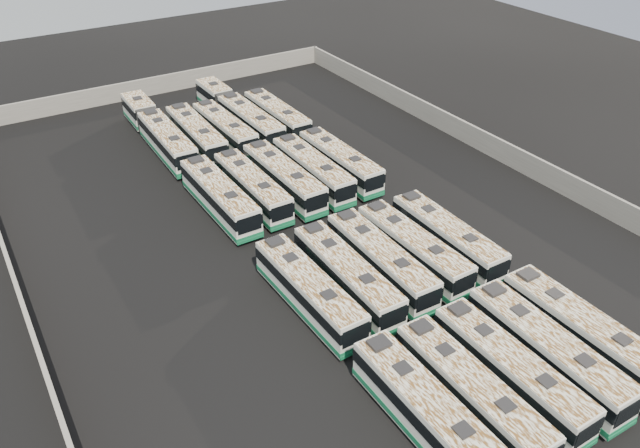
{
  "coord_description": "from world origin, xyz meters",
  "views": [
    {
      "loc": [
        -22.25,
        -36.94,
        28.53
      ],
      "look_at": [
        -0.38,
        -1.68,
        1.6
      ],
      "focal_mm": 35.0,
      "sensor_mm": 36.0,
      "label": 1
    }
  ],
  "objects_px": {
    "bus_front_center": "(510,371)",
    "bus_midfront_right": "(413,249)",
    "bus_front_far_right": "(582,332)",
    "bus_midfront_far_left": "(309,291)",
    "bus_midfront_left": "(347,276)",
    "bus_midback_far_right": "(340,162)",
    "bus_midback_left": "(252,187)",
    "bus_midfront_far_right": "(447,237)",
    "bus_front_far_left": "(429,415)",
    "bus_front_left": "(471,393)",
    "bus_back_left": "(196,135)",
    "bus_back_far_left": "(158,131)",
    "bus_back_center": "(225,129)",
    "bus_midback_right": "(313,170)",
    "bus_midback_center": "(284,178)",
    "bus_back_far_right": "(277,116)",
    "bus_midfront_center": "(380,261)",
    "bus_back_right": "(238,113)",
    "bus_front_right": "(546,351)",
    "bus_midback_far_left": "(220,197)"
  },
  "relations": [
    {
      "from": "bus_midback_left",
      "to": "bus_midfront_center",
      "type": "bearing_deg",
      "value": -78.26
    },
    {
      "from": "bus_front_far_left",
      "to": "bus_midfront_far_left",
      "type": "relative_size",
      "value": 1.01
    },
    {
      "from": "bus_front_center",
      "to": "bus_back_far_left",
      "type": "distance_m",
      "value": 43.46
    },
    {
      "from": "bus_front_right",
      "to": "bus_midback_left",
      "type": "relative_size",
      "value": 1.04
    },
    {
      "from": "bus_front_right",
      "to": "bus_midfront_far_left",
      "type": "xyz_separation_m",
      "value": [
        -9.2,
        12.52,
        -0.04
      ]
    },
    {
      "from": "bus_midfront_left",
      "to": "bus_midfront_center",
      "type": "relative_size",
      "value": 1.0
    },
    {
      "from": "bus_back_center",
      "to": "bus_midback_right",
      "type": "bearing_deg",
      "value": -77.74
    },
    {
      "from": "bus_midfront_right",
      "to": "bus_midback_far_right",
      "type": "relative_size",
      "value": 1.0
    },
    {
      "from": "bus_front_right",
      "to": "bus_midback_center",
      "type": "bearing_deg",
      "value": 97.45
    },
    {
      "from": "bus_midfront_left",
      "to": "bus_midback_right",
      "type": "height_order",
      "value": "bus_midfront_left"
    },
    {
      "from": "bus_midback_center",
      "to": "bus_back_center",
      "type": "xyz_separation_m",
      "value": [
        -0.02,
        12.5,
        -0.05
      ]
    },
    {
      "from": "bus_front_far_left",
      "to": "bus_midback_far_left",
      "type": "bearing_deg",
      "value": 90.41
    },
    {
      "from": "bus_front_left",
      "to": "bus_midfront_left",
      "type": "relative_size",
      "value": 0.98
    },
    {
      "from": "bus_midback_center",
      "to": "bus_midback_right",
      "type": "distance_m",
      "value": 3.02
    },
    {
      "from": "bus_back_far_left",
      "to": "bus_midfront_far_right",
      "type": "bearing_deg",
      "value": -66.95
    },
    {
      "from": "bus_front_far_right",
      "to": "bus_front_right",
      "type": "bearing_deg",
      "value": 179.42
    },
    {
      "from": "bus_front_center",
      "to": "bus_midfront_right",
      "type": "distance_m",
      "value": 12.99
    },
    {
      "from": "bus_front_center",
      "to": "bus_midfront_right",
      "type": "xyz_separation_m",
      "value": [
        2.99,
        12.64,
        0.01
      ]
    },
    {
      "from": "bus_midfront_far_left",
      "to": "bus_back_far_left",
      "type": "xyz_separation_m",
      "value": [
        0.13,
        30.58,
        0.04
      ]
    },
    {
      "from": "bus_midfront_right",
      "to": "bus_midback_far_left",
      "type": "xyz_separation_m",
      "value": [
        -9.17,
        14.65,
        0.06
      ]
    },
    {
      "from": "bus_front_center",
      "to": "bus_midback_far_right",
      "type": "xyz_separation_m",
      "value": [
        6.13,
        27.36,
        0.01
      ]
    },
    {
      "from": "bus_midback_far_left",
      "to": "bus_midback_left",
      "type": "distance_m",
      "value": 3.13
    },
    {
      "from": "bus_back_far_left",
      "to": "bus_back_right",
      "type": "height_order",
      "value": "bus_back_far_left"
    },
    {
      "from": "bus_back_far_left",
      "to": "bus_midback_center",
      "type": "bearing_deg",
      "value": -67.57
    },
    {
      "from": "bus_midfront_center",
      "to": "bus_midfront_left",
      "type": "bearing_deg",
      "value": -175.63
    },
    {
      "from": "bus_midfront_center",
      "to": "bus_midback_far_right",
      "type": "distance_m",
      "value": 15.91
    },
    {
      "from": "bus_midfront_right",
      "to": "bus_back_far_right",
      "type": "bearing_deg",
      "value": 82.27
    },
    {
      "from": "bus_front_far_left",
      "to": "bus_midfront_far_right",
      "type": "bearing_deg",
      "value": 45.72
    },
    {
      "from": "bus_back_right",
      "to": "bus_back_far_right",
      "type": "height_order",
      "value": "bus_back_right"
    },
    {
      "from": "bus_front_center",
      "to": "bus_midfront_far_right",
      "type": "relative_size",
      "value": 1.0
    },
    {
      "from": "bus_midback_center",
      "to": "bus_midback_far_right",
      "type": "height_order",
      "value": "bus_midback_center"
    },
    {
      "from": "bus_back_far_right",
      "to": "bus_midfront_center",
      "type": "bearing_deg",
      "value": -103.23
    },
    {
      "from": "bus_midback_far_left",
      "to": "bus_back_center",
      "type": "distance_m",
      "value": 13.96
    },
    {
      "from": "bus_midfront_far_right",
      "to": "bus_back_right",
      "type": "xyz_separation_m",
      "value": [
        -3.14,
        30.5,
        0.04
      ]
    },
    {
      "from": "bus_front_center",
      "to": "bus_back_far_right",
      "type": "bearing_deg",
      "value": 81.14
    },
    {
      "from": "bus_midback_center",
      "to": "bus_back_far_right",
      "type": "bearing_deg",
      "value": 63.36
    },
    {
      "from": "bus_front_center",
      "to": "bus_front_left",
      "type": "bearing_deg",
      "value": -179.61
    },
    {
      "from": "bus_front_far_right",
      "to": "bus_midfront_right",
      "type": "height_order",
      "value": "bus_front_far_right"
    },
    {
      "from": "bus_midback_left",
      "to": "bus_midfront_far_right",
      "type": "bearing_deg",
      "value": -58.17
    },
    {
      "from": "bus_midfront_far_left",
      "to": "bus_midfront_left",
      "type": "xyz_separation_m",
      "value": [
        3.14,
        0.06,
        0.0
      ]
    },
    {
      "from": "bus_front_far_left",
      "to": "bus_front_center",
      "type": "height_order",
      "value": "bus_front_far_left"
    },
    {
      "from": "bus_front_right",
      "to": "bus_back_center",
      "type": "relative_size",
      "value": 1.04
    },
    {
      "from": "bus_midback_right",
      "to": "bus_back_right",
      "type": "xyz_separation_m",
      "value": [
        -0.02,
        15.73,
        0.02
      ]
    },
    {
      "from": "bus_midfront_left",
      "to": "bus_midfront_center",
      "type": "bearing_deg",
      "value": 4.06
    },
    {
      "from": "bus_midback_far_right",
      "to": "bus_back_right",
      "type": "distance_m",
      "value": 15.92
    },
    {
      "from": "bus_back_far_right",
      "to": "bus_midfront_right",
      "type": "bearing_deg",
      "value": -97.12
    },
    {
      "from": "bus_front_left",
      "to": "bus_back_far_right",
      "type": "xyz_separation_m",
      "value": [
        9.3,
        39.89,
        0.01
      ]
    },
    {
      "from": "bus_front_center",
      "to": "bus_midback_left",
      "type": "height_order",
      "value": "bus_midback_left"
    },
    {
      "from": "bus_midfront_center",
      "to": "bus_front_center",
      "type": "bearing_deg",
      "value": -88.64
    },
    {
      "from": "bus_front_left",
      "to": "bus_back_left",
      "type": "distance_m",
      "value": 40.0
    }
  ]
}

